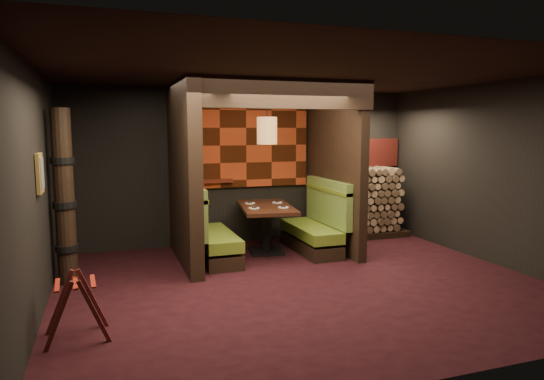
{
  "coord_description": "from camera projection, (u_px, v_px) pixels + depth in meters",
  "views": [
    {
      "loc": [
        -2.52,
        -5.96,
        2.12
      ],
      "look_at": [
        0.0,
        1.3,
        1.15
      ],
      "focal_mm": 32.0,
      "sensor_mm": 36.0,
      "label": 1
    }
  ],
  "objects": [
    {
      "name": "pendant_lamp",
      "position": [
        267.0,
        131.0,
        8.05
      ],
      "size": [
        0.34,
        0.34,
        0.98
      ],
      "color": "olive",
      "rests_on": "ceiling"
    },
    {
      "name": "wall_left",
      "position": [
        36.0,
        191.0,
        5.43
      ],
      "size": [
        0.02,
        5.5,
        2.85
      ],
      "primitive_type": "cube",
      "color": "black",
      "rests_on": "ground"
    },
    {
      "name": "wall_back",
      "position": [
        247.0,
        166.0,
        9.08
      ],
      "size": [
        6.5,
        0.02,
        2.85
      ],
      "primitive_type": "cube",
      "color": "black",
      "rests_on": "ground"
    },
    {
      "name": "partition_left",
      "position": [
        184.0,
        174.0,
        7.6
      ],
      "size": [
        0.2,
        2.2,
        2.85
      ],
      "primitive_type": "cube",
      "color": "black",
      "rests_on": "floor"
    },
    {
      "name": "bay_front_post",
      "position": [
        332.0,
        167.0,
        8.78
      ],
      "size": [
        0.08,
        0.08,
        2.85
      ],
      "primitive_type": "cube",
      "color": "black",
      "rests_on": "floor"
    },
    {
      "name": "wall_right",
      "position": [
        497.0,
        174.0,
        7.55
      ],
      "size": [
        0.02,
        5.5,
        2.85
      ],
      "primitive_type": "cube",
      "color": "black",
      "rests_on": "ground"
    },
    {
      "name": "dining_table",
      "position": [
        266.0,
        219.0,
        8.29
      ],
      "size": [
        1.08,
        1.67,
        0.82
      ],
      "color": "black",
      "rests_on": "floor"
    },
    {
      "name": "luggage_rack",
      "position": [
        76.0,
        304.0,
        4.91
      ],
      "size": [
        0.68,
        0.49,
        0.71
      ],
      "color": "#4E1917",
      "rests_on": "floor"
    },
    {
      "name": "header_beam",
      "position": [
        284.0,
        93.0,
        6.99
      ],
      "size": [
        2.85,
        0.18,
        0.44
      ],
      "primitive_type": "cube",
      "color": "black",
      "rests_on": "partition_left"
    },
    {
      "name": "ceiling",
      "position": [
        305.0,
        72.0,
        6.31
      ],
      "size": [
        6.5,
        5.5,
        0.02
      ],
      "primitive_type": "cube",
      "color": "black",
      "rests_on": "ground"
    },
    {
      "name": "tapa_back_panel",
      "position": [
        246.0,
        145.0,
        8.97
      ],
      "size": [
        2.4,
        0.06,
        1.55
      ],
      "primitive_type": "cube",
      "color": "#AA3918",
      "rests_on": "wall_back"
    },
    {
      "name": "booth_bench_right",
      "position": [
        316.0,
        228.0,
        8.47
      ],
      "size": [
        0.68,
        1.6,
        1.14
      ],
      "color": "black",
      "rests_on": "floor"
    },
    {
      "name": "booth_bench_left",
      "position": [
        209.0,
        236.0,
        7.85
      ],
      "size": [
        0.68,
        1.6,
        1.14
      ],
      "color": "black",
      "rests_on": "floor"
    },
    {
      "name": "totem_column",
      "position": [
        64.0,
        198.0,
        6.56
      ],
      "size": [
        0.31,
        0.31,
        2.4
      ],
      "color": "black",
      "rests_on": "floor"
    },
    {
      "name": "firewood_stack",
      "position": [
        364.0,
        202.0,
        9.53
      ],
      "size": [
        1.73,
        0.7,
        1.36
      ],
      "color": "black",
      "rests_on": "floor"
    },
    {
      "name": "lacquer_shelf",
      "position": [
        217.0,
        181.0,
        8.81
      ],
      "size": [
        0.6,
        0.12,
        0.07
      ],
      "primitive_type": "cube",
      "color": "#561D11",
      "rests_on": "wall_back"
    },
    {
      "name": "partition_right",
      "position": [
        334.0,
        169.0,
        8.51
      ],
      "size": [
        0.15,
        2.1,
        2.85
      ],
      "primitive_type": "cube",
      "color": "black",
      "rests_on": "floor"
    },
    {
      "name": "place_settings",
      "position": [
        266.0,
        205.0,
        8.26
      ],
      "size": [
        0.75,
        0.78,
        0.03
      ],
      "color": "white",
      "rests_on": "dining_table"
    },
    {
      "name": "tapa_side_panel",
      "position": [
        189.0,
        146.0,
        7.75
      ],
      "size": [
        0.04,
        1.85,
        1.45
      ],
      "primitive_type": "cube",
      "color": "#AA3918",
      "rests_on": "partition_left"
    },
    {
      "name": "floor",
      "position": [
        303.0,
        285.0,
        6.67
      ],
      "size": [
        6.5,
        5.5,
        0.02
      ],
      "primitive_type": "cube",
      "color": "black",
      "rests_on": "ground"
    },
    {
      "name": "framed_picture",
      "position": [
        40.0,
        173.0,
        5.51
      ],
      "size": [
        0.05,
        0.36,
        0.46
      ],
      "color": "olive",
      "rests_on": "wall_left"
    },
    {
      "name": "wall_front",
      "position": [
        437.0,
        216.0,
        3.9
      ],
      "size": [
        6.5,
        0.02,
        2.85
      ],
      "primitive_type": "cube",
      "color": "black",
      "rests_on": "ground"
    },
    {
      "name": "mosaic_header",
      "position": [
        357.0,
        153.0,
        9.72
      ],
      "size": [
        1.83,
        0.1,
        0.56
      ],
      "primitive_type": "cube",
      "color": "maroon",
      "rests_on": "wall_back"
    }
  ]
}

